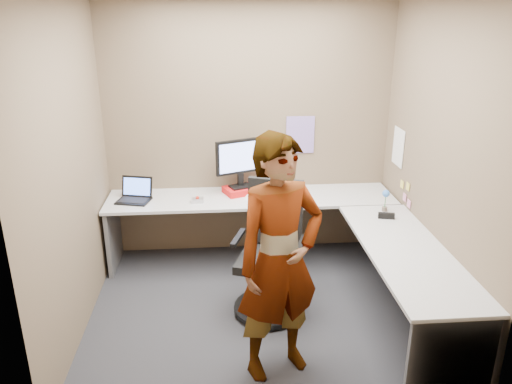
{
  "coord_description": "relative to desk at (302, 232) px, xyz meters",
  "views": [
    {
      "loc": [
        -0.34,
        -3.85,
        2.57
      ],
      "look_at": [
        -0.01,
        0.25,
        1.05
      ],
      "focal_mm": 35.0,
      "sensor_mm": 36.0,
      "label": 1
    }
  ],
  "objects": [
    {
      "name": "trackball_mouse",
      "position": [
        -0.98,
        0.47,
        0.17
      ],
      "size": [
        0.12,
        0.08,
        0.07
      ],
      "color": "#B7B7BC",
      "rests_on": "desk"
    },
    {
      "name": "wall_left",
      "position": [
        -1.94,
        -0.39,
        0.76
      ],
      "size": [
        0.0,
        2.7,
        2.7
      ],
      "primitive_type": "plane",
      "rotation": [
        1.57,
        0.0,
        1.57
      ],
      "color": "brown",
      "rests_on": "ground"
    },
    {
      "name": "stapler",
      "position": [
        0.78,
        -0.08,
        0.17
      ],
      "size": [
        0.16,
        0.07,
        0.05
      ],
      "primitive_type": "cube",
      "rotation": [
        0.0,
        0.0,
        -0.22
      ],
      "color": "black",
      "rests_on": "desk"
    },
    {
      "name": "origami",
      "position": [
        -0.46,
        0.55,
        0.17
      ],
      "size": [
        0.1,
        0.1,
        0.06
      ],
      "primitive_type": "cone",
      "color": "white",
      "rests_on": "desk"
    },
    {
      "name": "sticky_note_c",
      "position": [
        1.05,
        0.09,
        0.21
      ],
      "size": [
        0.01,
        0.07,
        0.07
      ],
      "primitive_type": "cube",
      "color": "pink",
      "rests_on": "wall_right"
    },
    {
      "name": "calendar_purple",
      "position": [
        0.11,
        0.9,
        0.71
      ],
      "size": [
        0.3,
        0.01,
        0.4
      ],
      "primitive_type": "cube",
      "color": "#846BB7",
      "rests_on": "wall_back"
    },
    {
      "name": "desk",
      "position": [
        0.0,
        0.0,
        0.0
      ],
      "size": [
        2.98,
        2.58,
        0.73
      ],
      "color": "#BABABA",
      "rests_on": "ground"
    },
    {
      "name": "sticky_note_b",
      "position": [
        1.05,
        0.21,
        0.23
      ],
      "size": [
        0.01,
        0.07,
        0.07
      ],
      "primitive_type": "cube",
      "color": "pink",
      "rests_on": "wall_right"
    },
    {
      "name": "calendar_white",
      "position": [
        1.05,
        0.51,
        0.66
      ],
      "size": [
        0.01,
        0.28,
        0.38
      ],
      "primitive_type": "cube",
      "color": "white",
      "rests_on": "wall_right"
    },
    {
      "name": "wall_back",
      "position": [
        -0.44,
        0.91,
        0.76
      ],
      "size": [
        3.0,
        0.0,
        3.0
      ],
      "primitive_type": "plane",
      "rotation": [
        1.57,
        0.0,
        0.0
      ],
      "color": "brown",
      "rests_on": "ground"
    },
    {
      "name": "sticky_note_a",
      "position": [
        1.05,
        0.16,
        0.36
      ],
      "size": [
        0.01,
        0.07,
        0.07
      ],
      "primitive_type": "cube",
      "color": "#F2E059",
      "rests_on": "wall_right"
    },
    {
      "name": "office_chair",
      "position": [
        -0.33,
        -0.35,
        -0.11
      ],
      "size": [
        0.67,
        0.66,
        1.16
      ],
      "rotation": [
        0.0,
        0.0,
        -0.33
      ],
      "color": "black",
      "rests_on": "ground"
    },
    {
      "name": "person",
      "position": [
        -0.36,
        -1.14,
        0.32
      ],
      "size": [
        0.78,
        0.66,
        1.82
      ],
      "primitive_type": "imported",
      "rotation": [
        0.0,
        0.0,
        0.4
      ],
      "color": "#999399",
      "rests_on": "ground"
    },
    {
      "name": "monitor",
      "position": [
        -0.54,
        0.73,
        0.51
      ],
      "size": [
        0.51,
        0.26,
        0.51
      ],
      "rotation": [
        0.0,
        0.0,
        0.39
      ],
      "color": "black",
      "rests_on": "paper_ream"
    },
    {
      "name": "wall_right",
      "position": [
        1.06,
        -0.39,
        0.76
      ],
      "size": [
        0.0,
        2.7,
        2.7
      ],
      "primitive_type": "plane",
      "rotation": [
        1.57,
        0.0,
        -1.57
      ],
      "color": "brown",
      "rests_on": "ground"
    },
    {
      "name": "laptop",
      "position": [
        -1.62,
        0.59,
        0.2
      ],
      "size": [
        0.38,
        0.34,
        0.23
      ],
      "rotation": [
        0.0,
        0.0,
        -0.25
      ],
      "color": "black",
      "rests_on": "desk"
    },
    {
      "name": "flower",
      "position": [
        0.82,
        0.1,
        0.28
      ],
      "size": [
        0.07,
        0.07,
        0.22
      ],
      "color": "brown",
      "rests_on": "desk"
    },
    {
      "name": "sticky_note_d",
      "position": [
        1.05,
        0.31,
        0.33
      ],
      "size": [
        0.01,
        0.07,
        0.07
      ],
      "primitive_type": "cube",
      "color": "#F2E059",
      "rests_on": "wall_right"
    },
    {
      "name": "ground",
      "position": [
        -0.44,
        -0.39,
        -0.59
      ],
      "size": [
        3.0,
        3.0,
        0.0
      ],
      "primitive_type": "plane",
      "color": "#222327",
      "rests_on": "ground"
    },
    {
      "name": "paper_ream",
      "position": [
        -0.54,
        0.71,
        0.18
      ],
      "size": [
        0.4,
        0.35,
        0.07
      ],
      "primitive_type": "cube",
      "rotation": [
        0.0,
        0.0,
        0.39
      ],
      "color": "red",
      "rests_on": "desk"
    }
  ]
}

